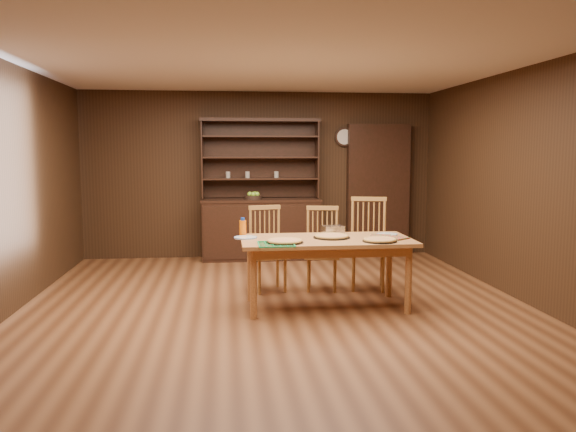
{
  "coord_description": "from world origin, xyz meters",
  "views": [
    {
      "loc": [
        -0.54,
        -5.9,
        1.68
      ],
      "look_at": [
        0.16,
        0.4,
        0.94
      ],
      "focal_mm": 35.0,
      "sensor_mm": 36.0,
      "label": 1
    }
  ],
  "objects": [
    {
      "name": "doorway",
      "position": [
        1.9,
        2.9,
        1.05
      ],
      "size": [
        1.0,
        0.18,
        2.1
      ],
      "primitive_type": "cube",
      "color": "black",
      "rests_on": "floor"
    },
    {
      "name": "pizza_left",
      "position": [
        0.05,
        -0.29,
        0.77
      ],
      "size": [
        0.38,
        0.38,
        0.04
      ],
      "color": "black",
      "rests_on": "dining_table"
    },
    {
      "name": "pot_holder_b",
      "position": [
        1.13,
        -0.02,
        0.76
      ],
      "size": [
        0.28,
        0.28,
        0.02
      ],
      "primitive_type": "cube",
      "rotation": [
        0.0,
        0.0,
        -0.37
      ],
      "color": "red",
      "rests_on": "dining_table"
    },
    {
      "name": "juice_bottle",
      "position": [
        -0.36,
        0.22,
        0.84
      ],
      "size": [
        0.08,
        0.08,
        0.2
      ],
      "color": "orange",
      "rests_on": "dining_table"
    },
    {
      "name": "room_shell",
      "position": [
        0.0,
        0.0,
        1.58
      ],
      "size": [
        6.0,
        6.0,
        6.0
      ],
      "color": "silver",
      "rests_on": "floor"
    },
    {
      "name": "plate_right",
      "position": [
        1.24,
        0.1,
        0.76
      ],
      "size": [
        0.23,
        0.23,
        0.02
      ],
      "color": "beige",
      "rests_on": "dining_table"
    },
    {
      "name": "chair_center",
      "position": [
        0.62,
        0.77,
        0.53
      ],
      "size": [
        0.48,
        0.46,
        1.01
      ],
      "rotation": [
        0.0,
        0.0,
        -0.18
      ],
      "color": "#B87B3F",
      "rests_on": "floor"
    },
    {
      "name": "pizza_right",
      "position": [
        1.03,
        -0.33,
        0.77
      ],
      "size": [
        0.36,
        0.36,
        0.04
      ],
      "color": "black",
      "rests_on": "dining_table"
    },
    {
      "name": "pizza_center",
      "position": [
        0.59,
        -0.03,
        0.77
      ],
      "size": [
        0.4,
        0.4,
        0.04
      ],
      "color": "black",
      "rests_on": "dining_table"
    },
    {
      "name": "china_hutch",
      "position": [
        -0.0,
        2.75,
        0.6
      ],
      "size": [
        1.84,
        0.52,
        2.17
      ],
      "color": "black",
      "rests_on": "floor"
    },
    {
      "name": "pot_holder_a",
      "position": [
        1.25,
        -0.16,
        0.76
      ],
      "size": [
        0.3,
        0.3,
        0.02
      ],
      "primitive_type": "cube",
      "rotation": [
        0.0,
        0.0,
        0.63
      ],
      "color": "red",
      "rests_on": "dining_table"
    },
    {
      "name": "floor",
      "position": [
        0.0,
        0.0,
        0.0
      ],
      "size": [
        6.0,
        6.0,
        0.0
      ],
      "primitive_type": "plane",
      "color": "brown",
      "rests_on": "ground"
    },
    {
      "name": "plate_left",
      "position": [
        -0.34,
        0.05,
        0.76
      ],
      "size": [
        0.25,
        0.25,
        0.02
      ],
      "color": "beige",
      "rests_on": "dining_table"
    },
    {
      "name": "wall_clock",
      "position": [
        1.35,
        2.96,
        1.9
      ],
      "size": [
        0.3,
        0.05,
        0.3
      ],
      "color": "black",
      "rests_on": "room_shell"
    },
    {
      "name": "chair_right",
      "position": [
        1.19,
        0.75,
        0.59
      ],
      "size": [
        0.55,
        0.53,
        1.12
      ],
      "rotation": [
        0.0,
        0.0,
        -0.24
      ],
      "color": "#B87B3F",
      "rests_on": "floor"
    },
    {
      "name": "chair_left",
      "position": [
        -0.05,
        0.79,
        0.54
      ],
      "size": [
        0.49,
        0.48,
        1.02
      ],
      "rotation": [
        0.0,
        0.0,
        0.21
      ],
      "color": "#B87B3F",
      "rests_on": "floor"
    },
    {
      "name": "cooling_rack",
      "position": [
        -0.05,
        -0.4,
        0.76
      ],
      "size": [
        0.45,
        0.45,
        0.02
      ],
      "primitive_type": null,
      "rotation": [
        0.0,
        0.0,
        -0.35
      ],
      "color": "#0B984B",
      "rests_on": "dining_table"
    },
    {
      "name": "fruit_bowl",
      "position": [
        -0.12,
        2.69,
        0.98
      ],
      "size": [
        0.27,
        0.27,
        0.12
      ],
      "color": "black",
      "rests_on": "china_hutch"
    },
    {
      "name": "foil_dish",
      "position": [
        0.65,
        0.27,
        0.8
      ],
      "size": [
        0.26,
        0.21,
        0.09
      ],
      "primitive_type": "cube",
      "rotation": [
        0.0,
        0.0,
        0.2
      ],
      "color": "silver",
      "rests_on": "dining_table"
    },
    {
      "name": "dining_table",
      "position": [
        0.52,
        -0.07,
        0.66
      ],
      "size": [
        1.81,
        0.91,
        0.75
      ],
      "color": "#C58444",
      "rests_on": "floor"
    }
  ]
}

